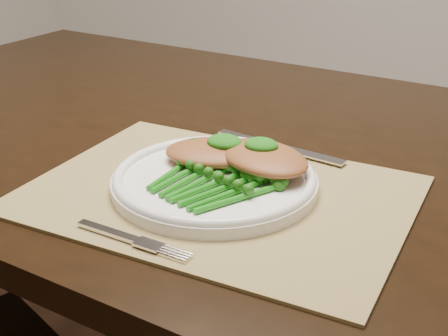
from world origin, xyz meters
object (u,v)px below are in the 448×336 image
at_px(dinner_plate, 215,180).
at_px(chicken_fillet_left, 215,152).
at_px(placemat, 218,194).
at_px(dining_table, 222,317).
at_px(broccolini_bundle, 204,184).

bearing_deg(dinner_plate, chicken_fillet_left, 116.36).
relative_size(placemat, dinner_plate, 1.79).
height_order(dining_table, placemat, placemat).
height_order(dining_table, broccolini_bundle, broccolini_bundle).
distance_m(placemat, dinner_plate, 0.02).
bearing_deg(broccolini_bundle, dinner_plate, 110.16).
relative_size(dining_table, broccolini_bundle, 8.83).
xyz_separation_m(chicken_fillet_left, broccolini_bundle, (0.02, -0.08, -0.01)).
height_order(placemat, dinner_plate, dinner_plate).
xyz_separation_m(dinner_plate, chicken_fillet_left, (-0.02, 0.05, 0.02)).
xyz_separation_m(placemat, chicken_fillet_left, (-0.03, 0.06, 0.03)).
relative_size(placemat, broccolini_bundle, 2.57).
height_order(dining_table, dinner_plate, dinner_plate).
xyz_separation_m(dining_table, placemat, (0.10, -0.21, 0.38)).
height_order(placemat, chicken_fillet_left, chicken_fillet_left).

